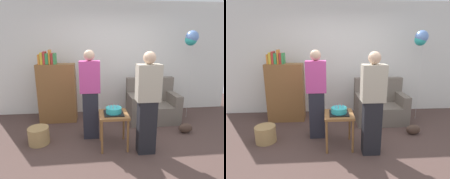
% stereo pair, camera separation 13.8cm
% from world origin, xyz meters
% --- Properties ---
extents(ground_plane, '(8.00, 8.00, 0.00)m').
position_xyz_m(ground_plane, '(0.00, 0.00, 0.00)').
color(ground_plane, '#4C3833').
extents(wall_back, '(6.00, 0.10, 2.70)m').
position_xyz_m(wall_back, '(0.00, 2.05, 1.35)').
color(wall_back, silver).
rests_on(wall_back, ground_plane).
extents(couch, '(1.10, 0.70, 0.96)m').
position_xyz_m(couch, '(0.77, 1.33, 0.34)').
color(couch, '#6B6056').
rests_on(couch, ground_plane).
extents(bookshelf, '(0.80, 0.36, 1.60)m').
position_xyz_m(bookshelf, '(-1.35, 1.51, 0.68)').
color(bookshelf, brown).
rests_on(bookshelf, ground_plane).
extents(side_table, '(0.48, 0.48, 0.60)m').
position_xyz_m(side_table, '(-0.24, 0.28, 0.51)').
color(side_table, brown).
rests_on(side_table, ground_plane).
extents(birthday_cake, '(0.32, 0.32, 0.17)m').
position_xyz_m(birthday_cake, '(-0.24, 0.28, 0.65)').
color(birthday_cake, black).
rests_on(birthday_cake, side_table).
extents(person_blowing_candles, '(0.36, 0.22, 1.63)m').
position_xyz_m(person_blowing_candles, '(-0.62, 0.65, 0.83)').
color(person_blowing_candles, '#23232D').
rests_on(person_blowing_candles, ground_plane).
extents(person_holding_cake, '(0.36, 0.22, 1.63)m').
position_xyz_m(person_holding_cake, '(0.26, 0.05, 0.83)').
color(person_holding_cake, black).
rests_on(person_holding_cake, ground_plane).
extents(wicker_basket, '(0.36, 0.36, 0.30)m').
position_xyz_m(wicker_basket, '(-1.54, 0.50, 0.15)').
color(wicker_basket, '#A88451').
rests_on(wicker_basket, ground_plane).
extents(handbag, '(0.28, 0.14, 0.20)m').
position_xyz_m(handbag, '(1.24, 0.61, 0.10)').
color(handbag, '#473328').
rests_on(handbag, ground_plane).
extents(balloon_bunch, '(0.28, 0.28, 2.00)m').
position_xyz_m(balloon_bunch, '(1.61, 1.40, 1.84)').
color(balloon_bunch, silver).
rests_on(balloon_bunch, ground_plane).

